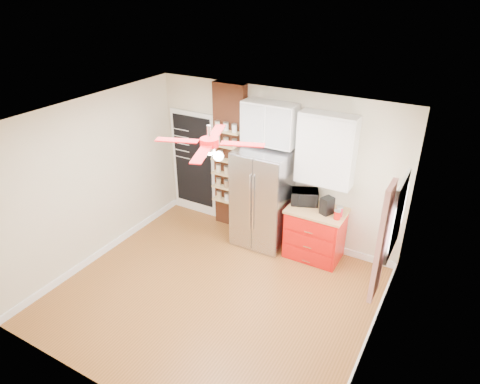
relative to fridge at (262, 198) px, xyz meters
The scene contains 21 objects.
floor 1.85m from the fridge, 88.24° to the right, with size 4.50×4.50×0.00m, color brown.
ceiling 2.45m from the fridge, 88.24° to the right, with size 4.50×4.50×0.00m, color white.
wall_back 0.60m from the fridge, 82.30° to the left, with size 4.50×0.02×2.70m, color beige.
wall_front 3.66m from the fridge, 89.21° to the right, with size 4.50×0.02×2.70m, color beige.
wall_left 2.78m from the fridge, 143.46° to the right, with size 0.02×4.00×2.70m, color beige.
wall_right 2.86m from the fridge, 35.33° to the right, with size 0.02×4.00×2.70m, color beige.
chalkboard 1.70m from the fridge, 168.59° to the left, with size 0.95×0.05×1.95m.
brick_pillar 0.97m from the fridge, 160.07° to the left, with size 0.60×0.16×2.70m, color brown.
fridge is the anchor object (origin of this frame).
upper_glass_cabinet 1.29m from the fridge, 90.00° to the left, with size 0.90×0.35×0.70m, color white.
red_cabinet 1.06m from the fridge, ahead, with size 0.94×0.64×0.90m.
upper_shelf_unit 1.41m from the fridge, 12.78° to the left, with size 0.90×0.30×1.15m, color white.
window 2.49m from the fridge, 17.75° to the right, with size 0.04×0.75×1.05m, color white.
curtain 2.63m from the fridge, 29.86° to the right, with size 0.06×0.40×1.55m, color #AB1F16.
ceiling_fan 2.25m from the fridge, 88.24° to the right, with size 1.40×1.40×0.44m.
toaster_oven 0.74m from the fridge, 11.02° to the left, with size 0.44×0.30×0.24m, color black.
coffee_maker 1.15m from the fridge, ahead, with size 0.15×0.19×0.28m, color black.
canister_left 1.35m from the fridge, ahead, with size 0.10×0.10×0.14m, color red.
canister_right 1.34m from the fridge, ahead, with size 0.11×0.11×0.15m, color red.
pantry_jar_oats 1.10m from the fridge, 169.44° to the left, with size 0.08×0.08×0.13m, color beige.
pantry_jar_beans 0.87m from the fridge, 169.12° to the left, with size 0.09×0.09×0.13m, color olive.
Camera 1 is at (2.81, -4.17, 4.30)m, focal length 32.00 mm.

